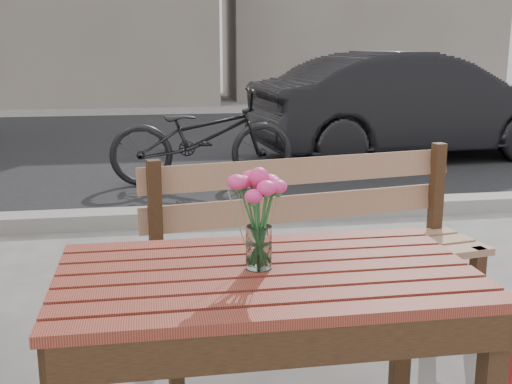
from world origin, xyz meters
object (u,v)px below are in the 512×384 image
(parked_car, at_px, (414,105))
(bicycle, at_px, (202,137))
(main_table, at_px, (267,309))
(main_vase, at_px, (259,206))

(parked_car, xyz_separation_m, bicycle, (-2.69, -1.13, -0.17))
(main_table, bearing_deg, bicycle, 87.67)
(parked_car, bearing_deg, bicycle, 107.07)
(parked_car, distance_m, bicycle, 2.92)
(main_vase, xyz_separation_m, bicycle, (0.20, 4.58, -0.46))
(bicycle, bearing_deg, main_vase, 179.33)
(main_table, distance_m, parked_car, 6.40)
(main_table, distance_m, bicycle, 4.60)
(main_table, xyz_separation_m, main_vase, (-0.02, 0.02, 0.31))
(main_table, relative_size, main_vase, 4.06)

